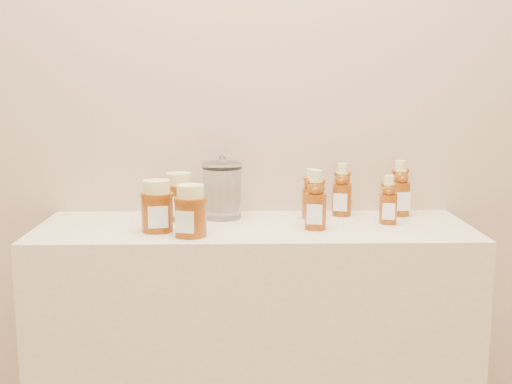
{
  "coord_description": "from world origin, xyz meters",
  "views": [
    {
      "loc": [
        -0.03,
        -0.18,
        1.3
      ],
      "look_at": [
        0.0,
        1.52,
        1.0
      ],
      "focal_mm": 45.0,
      "sensor_mm": 36.0,
      "label": 1
    }
  ],
  "objects_px": {
    "bear_bottle_back_left": "(311,191)",
    "bear_bottle_front_left": "(316,196)",
    "glass_canister": "(222,188)",
    "honey_jar_left": "(157,206)",
    "display_table": "(254,377)"
  },
  "relations": [
    {
      "from": "display_table",
      "to": "honey_jar_left",
      "type": "xyz_separation_m",
      "value": [
        -0.26,
        -0.06,
        0.52
      ]
    },
    {
      "from": "bear_bottle_back_left",
      "to": "honey_jar_left",
      "type": "relative_size",
      "value": 1.2
    },
    {
      "from": "display_table",
      "to": "bear_bottle_front_left",
      "type": "bearing_deg",
      "value": -14.92
    },
    {
      "from": "bear_bottle_back_left",
      "to": "honey_jar_left",
      "type": "distance_m",
      "value": 0.45
    },
    {
      "from": "bear_bottle_back_left",
      "to": "glass_canister",
      "type": "relative_size",
      "value": 0.92
    },
    {
      "from": "bear_bottle_front_left",
      "to": "honey_jar_left",
      "type": "bearing_deg",
      "value": -166.81
    },
    {
      "from": "honey_jar_left",
      "to": "glass_canister",
      "type": "xyz_separation_m",
      "value": [
        0.17,
        0.16,
        0.02
      ]
    },
    {
      "from": "display_table",
      "to": "bear_bottle_back_left",
      "type": "height_order",
      "value": "bear_bottle_back_left"
    },
    {
      "from": "display_table",
      "to": "bear_bottle_front_left",
      "type": "height_order",
      "value": "bear_bottle_front_left"
    },
    {
      "from": "bear_bottle_back_left",
      "to": "glass_canister",
      "type": "height_order",
      "value": "glass_canister"
    },
    {
      "from": "bear_bottle_back_left",
      "to": "bear_bottle_front_left",
      "type": "bearing_deg",
      "value": -104.78
    },
    {
      "from": "display_table",
      "to": "honey_jar_left",
      "type": "bearing_deg",
      "value": -166.94
    },
    {
      "from": "display_table",
      "to": "honey_jar_left",
      "type": "distance_m",
      "value": 0.58
    },
    {
      "from": "honey_jar_left",
      "to": "glass_canister",
      "type": "height_order",
      "value": "glass_canister"
    },
    {
      "from": "bear_bottle_front_left",
      "to": "glass_canister",
      "type": "height_order",
      "value": "bear_bottle_front_left"
    }
  ]
}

